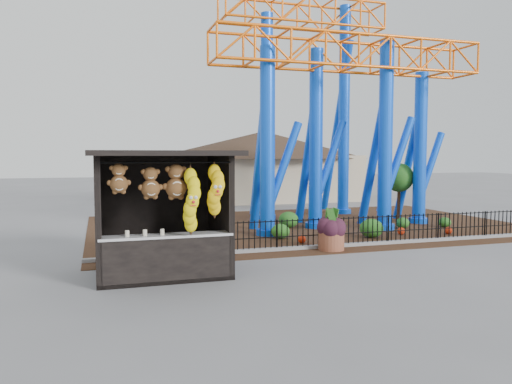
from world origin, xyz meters
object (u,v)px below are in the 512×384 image
object	(u,v)px
prize_booth	(163,215)
roller_coaster	(330,75)
terracotta_planter	(331,241)
potted_plant	(333,236)

from	to	relation	value
prize_booth	roller_coaster	bearing A→B (deg)	42.16
prize_booth	terracotta_planter	distance (m)	5.87
terracotta_planter	potted_plant	distance (m)	0.18
prize_booth	potted_plant	distance (m)	5.97
roller_coaster	potted_plant	bearing A→B (deg)	-114.43
roller_coaster	potted_plant	distance (m)	8.54
roller_coaster	terracotta_planter	world-z (taller)	roller_coaster
prize_booth	potted_plant	bearing A→B (deg)	17.87
roller_coaster	potted_plant	size ratio (longest dim) A/B	12.73
roller_coaster	terracotta_planter	distance (m)	8.71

